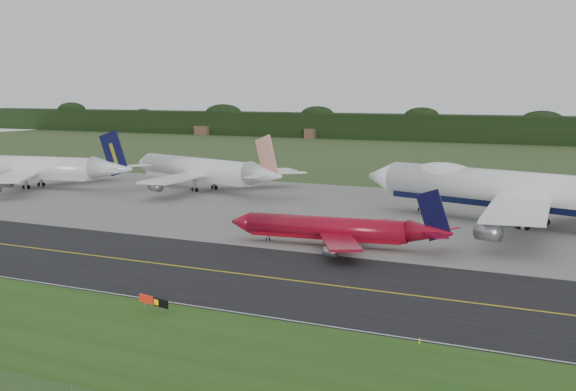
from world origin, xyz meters
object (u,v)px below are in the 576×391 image
(jet_ba_747, at_px, (526,192))
(jet_navy_gold, at_px, (33,168))
(taxiway_sign, at_px, (153,301))
(jet_star_tail, at_px, (204,171))
(jet_red_737, at_px, (338,229))

(jet_ba_747, bearing_deg, jet_navy_gold, 179.68)
(jet_ba_747, bearing_deg, taxiway_sign, -107.74)
(jet_navy_gold, xyz_separation_m, jet_star_tail, (39.55, 14.80, -0.00))
(jet_red_737, xyz_separation_m, jet_star_tail, (-55.99, 47.14, 2.07))
(jet_navy_gold, relative_size, taxiway_sign, 12.03)
(jet_ba_747, distance_m, jet_red_737, 38.20)
(jet_red_737, height_order, jet_navy_gold, jet_navy_gold)
(jet_ba_747, xyz_separation_m, jet_navy_gold, (-116.61, 0.66, -1.36))
(jet_navy_gold, distance_m, jet_star_tail, 42.23)
(jet_ba_747, relative_size, jet_star_tail, 1.33)
(jet_ba_747, distance_m, jet_navy_gold, 116.62)
(jet_ba_747, xyz_separation_m, jet_star_tail, (-77.06, 15.46, -1.36))
(jet_red_737, xyz_separation_m, taxiway_sign, (-2.47, -41.90, -1.50))
(jet_navy_gold, distance_m, taxiway_sign, 119.10)
(jet_star_tail, distance_m, taxiway_sign, 103.95)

